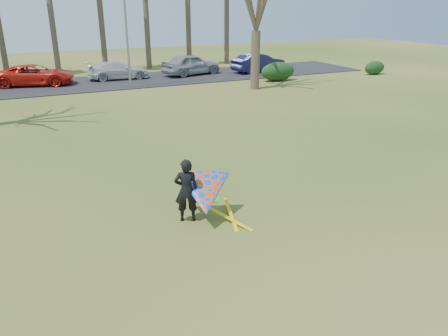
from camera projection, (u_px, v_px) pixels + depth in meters
name	position (u px, v px, depth m)	size (l,w,h in m)	color
ground	(255.00, 228.00, 12.16)	(100.00, 100.00, 0.00)	#285111
parking_strip	(95.00, 83.00, 33.24)	(46.00, 7.00, 0.06)	black
streetlight	(128.00, 23.00, 29.98)	(2.28, 0.18, 8.00)	gray
hedge_near	(278.00, 72.00, 34.17)	(2.91, 1.32, 1.45)	#143413
hedge_far	(375.00, 68.00, 37.23)	(2.02, 0.95, 1.12)	#123314
car_2	(35.00, 75.00, 32.08)	(2.49, 5.39, 1.50)	red
car_3	(118.00, 70.00, 34.61)	(1.92, 4.72, 1.37)	silver
car_4	(191.00, 64.00, 36.61)	(2.03, 5.05, 1.72)	#9498A0
car_5	(258.00, 63.00, 38.11)	(1.68, 4.83, 1.59)	#181A4A
kite_flyer	(202.00, 193.00, 12.27)	(2.13, 2.39, 2.03)	black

